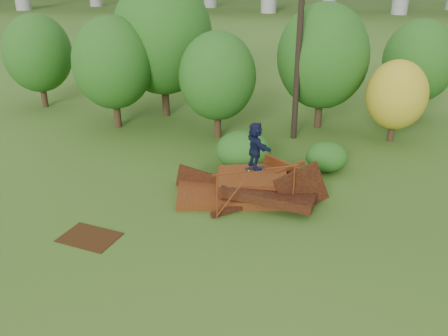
# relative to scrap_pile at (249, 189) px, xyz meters

# --- Properties ---
(ground) EXTENTS (240.00, 240.00, 0.00)m
(ground) POSITION_rel_scrap_pile_xyz_m (-0.03, -2.97, -0.36)
(ground) COLOR #2D5116
(ground) RESTS_ON ground
(scrap_pile) EXTENTS (5.83, 3.21, 2.10)m
(scrap_pile) POSITION_rel_scrap_pile_xyz_m (0.00, 0.00, 0.00)
(scrap_pile) COLOR #48190C
(scrap_pile) RESTS_ON ground
(grind_rail) EXTENTS (2.92, 1.17, 1.69)m
(grind_rail) POSITION_rel_scrap_pile_xyz_m (0.31, -1.18, 0.90)
(grind_rail) COLOR maroon
(grind_rail) RESTS_ON ground
(skateboard) EXTENTS (0.70, 0.41, 0.07)m
(skateboard) POSITION_rel_scrap_pile_xyz_m (0.25, -1.21, 1.39)
(skateboard) COLOR black
(skateboard) RESTS_ON grind_rail
(skater) EXTENTS (1.09, 1.55, 1.61)m
(skater) POSITION_rel_scrap_pile_xyz_m (0.25, -1.21, 2.21)
(skater) COLOR #121737
(skater) RESTS_ON skateboard
(flat_plate) EXTENTS (2.10, 1.77, 0.03)m
(flat_plate) POSITION_rel_scrap_pile_xyz_m (-4.97, -3.32, -0.35)
(flat_plate) COLOR #331D0B
(flat_plate) RESTS_ON ground
(tree_0) EXTENTS (3.99, 3.99, 5.63)m
(tree_0) POSITION_rel_scrap_pile_xyz_m (-7.16, 7.36, 2.97)
(tree_0) COLOR black
(tree_0) RESTS_ON ground
(tree_1) EXTENTS (5.26, 5.26, 7.31)m
(tree_1) POSITION_rel_scrap_pile_xyz_m (-5.05, 9.49, 3.92)
(tree_1) COLOR black
(tree_1) RESTS_ON ground
(tree_2) EXTENTS (3.64, 3.64, 5.13)m
(tree_2) POSITION_rel_scrap_pile_xyz_m (-1.83, 6.35, 2.67)
(tree_2) COLOR black
(tree_2) RESTS_ON ground
(tree_3) EXTENTS (4.51, 4.51, 6.26)m
(tree_3) POSITION_rel_scrap_pile_xyz_m (3.18, 8.32, 3.30)
(tree_3) COLOR black
(tree_3) RESTS_ON ground
(tree_4) EXTENTS (2.84, 2.84, 3.92)m
(tree_4) POSITION_rel_scrap_pile_xyz_m (6.53, 6.59, 1.92)
(tree_4) COLOR black
(tree_4) RESTS_ON ground
(tree_5) EXTENTS (3.76, 3.76, 5.29)m
(tree_5) POSITION_rel_scrap_pile_xyz_m (8.37, 10.29, 2.75)
(tree_5) COLOR black
(tree_5) RESTS_ON ground
(tree_6) EXTENTS (3.79, 3.79, 5.30)m
(tree_6) POSITION_rel_scrap_pile_xyz_m (-12.44, 10.44, 2.75)
(tree_6) COLOR black
(tree_6) RESTS_ON ground
(shrub_left) EXTENTS (2.34, 2.16, 1.62)m
(shrub_left) POSITION_rel_scrap_pile_xyz_m (-0.35, 2.68, 0.45)
(shrub_left) COLOR #174412
(shrub_left) RESTS_ON ground
(shrub_right) EXTENTS (1.74, 1.60, 1.23)m
(shrub_right) POSITION_rel_scrap_pile_xyz_m (3.11, 2.79, 0.26)
(shrub_right) COLOR #174412
(shrub_right) RESTS_ON ground
(utility_pole) EXTENTS (1.40, 0.28, 9.06)m
(utility_pole) POSITION_rel_scrap_pile_xyz_m (1.89, 6.58, 4.24)
(utility_pole) COLOR black
(utility_pole) RESTS_ON ground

